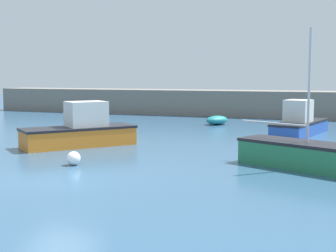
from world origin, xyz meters
TOP-DOWN VIEW (x-y plane):
  - ground_plane at (0.00, 0.00)m, footprint 120.00×120.00m
  - harbor_breakwater at (0.00, 27.15)m, footprint 47.34×3.71m
  - open_tender_yellow at (-8.43, 17.52)m, footprint 3.38×3.15m
  - fishing_dinghy_green at (0.41, 19.38)m, footprint 1.87×2.23m
  - motorboat_with_cabin at (-3.33, 6.87)m, footprint 5.05×5.63m
  - cabin_cruiser_white at (6.55, 15.40)m, footprint 3.05×6.15m
  - sailboat_short_mast at (7.76, 4.90)m, footprint 5.57×3.74m
  - mooring_buoy_white at (-0.91, 2.35)m, footprint 0.55×0.55m

SIDE VIEW (x-z plane):
  - ground_plane at x=0.00m, z-range -0.20..0.00m
  - mooring_buoy_white at x=-0.91m, z-range 0.00..0.55m
  - fishing_dinghy_green at x=0.41m, z-range 0.00..0.65m
  - open_tender_yellow at x=-8.43m, z-range 0.00..0.87m
  - sailboat_short_mast at x=7.76m, z-range -2.13..3.17m
  - cabin_cruiser_white at x=6.55m, z-range -0.37..1.74m
  - motorboat_with_cabin at x=-3.33m, z-range -0.35..1.89m
  - harbor_breakwater at x=0.00m, z-range 0.00..2.24m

